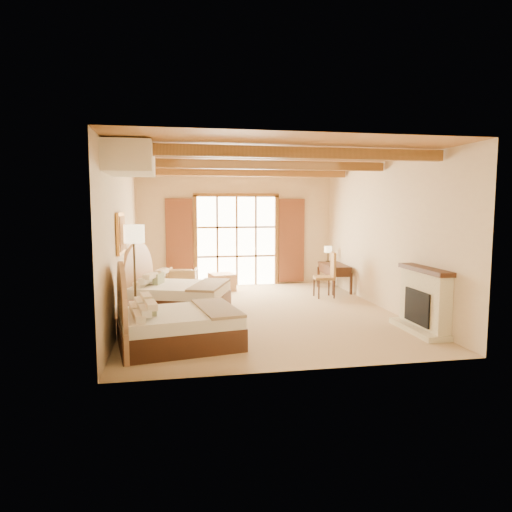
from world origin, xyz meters
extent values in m
plane|color=tan|center=(0.00, 0.00, 0.00)|extent=(7.00, 7.00, 0.00)
plane|color=beige|center=(0.00, 3.50, 1.60)|extent=(5.50, 0.00, 5.50)
plane|color=beige|center=(-2.75, 0.00, 1.60)|extent=(0.00, 7.00, 7.00)
plane|color=beige|center=(2.75, 0.00, 1.60)|extent=(0.00, 7.00, 7.00)
plane|color=#AC7939|center=(0.00, 0.00, 3.20)|extent=(7.00, 7.00, 0.00)
cube|color=white|center=(0.00, 3.46, 1.25)|extent=(2.20, 0.02, 2.50)
cube|color=brown|center=(-1.60, 3.43, 1.25)|extent=(0.75, 0.06, 2.40)
cube|color=brown|center=(1.60, 3.43, 1.25)|extent=(0.75, 0.06, 2.40)
cube|color=#F0E7C2|center=(2.62, -2.00, 0.55)|extent=(0.25, 1.30, 1.10)
cube|color=black|center=(2.55, -2.00, 0.45)|extent=(0.18, 0.80, 0.60)
cube|color=#F0E7C2|center=(2.53, -2.00, 0.05)|extent=(0.45, 1.40, 0.10)
cube|color=#3F2215|center=(2.61, -2.00, 1.12)|extent=(0.30, 1.40, 0.08)
cube|color=gold|center=(-2.71, -0.75, 1.75)|extent=(0.05, 0.95, 0.75)
cube|color=gold|center=(-2.68, -0.75, 1.75)|extent=(0.02, 0.82, 0.62)
cube|color=#FBEBC6|center=(-2.40, -2.00, 2.95)|extent=(0.70, 1.40, 0.45)
cube|color=#3F2215|center=(-1.71, -2.07, 0.18)|extent=(2.06, 1.69, 0.36)
cube|color=white|center=(-1.71, -2.07, 0.46)|extent=(2.02, 1.66, 0.20)
cube|color=#9B805D|center=(-1.08, -2.07, 0.57)|extent=(0.79, 1.50, 0.05)
cube|color=#919A6E|center=(-2.14, -2.07, 0.67)|extent=(0.17, 0.39, 0.22)
cube|color=#3F2215|center=(-1.67, 0.36, 0.19)|extent=(2.33, 2.04, 0.38)
cube|color=white|center=(-1.67, 0.36, 0.48)|extent=(2.28, 2.00, 0.21)
cube|color=#9B805D|center=(-1.01, 0.36, 0.60)|extent=(1.05, 1.61, 0.05)
cube|color=#919A6E|center=(-2.12, 0.36, 0.70)|extent=(0.24, 0.41, 0.23)
cube|color=#3F2215|center=(-2.46, -1.15, 0.27)|extent=(0.57, 0.57, 0.54)
cylinder|color=#3C301D|center=(-2.50, -0.54, 0.02)|extent=(0.27, 0.27, 0.03)
cylinder|color=#3C301D|center=(-2.50, -0.54, 0.83)|extent=(0.04, 0.04, 1.61)
cylinder|color=#FFEAAC|center=(-2.50, -0.54, 1.72)|extent=(0.40, 0.40, 0.33)
imported|color=#A58451|center=(-1.55, 2.40, 0.34)|extent=(0.83, 0.85, 0.68)
cube|color=#B57959|center=(-0.51, 2.71, 0.22)|extent=(0.73, 0.73, 0.44)
cube|color=#3F2215|center=(2.43, 2.11, 0.68)|extent=(0.66, 1.35, 0.05)
cube|color=#3F2215|center=(2.43, 2.11, 0.56)|extent=(0.63, 1.31, 0.21)
cube|color=#A97343|center=(1.87, 1.29, 0.49)|extent=(0.56, 0.56, 0.07)
cube|color=#A97343|center=(2.09, 1.29, 0.81)|extent=(0.13, 0.49, 0.60)
cylinder|color=#3C301D|center=(2.46, 2.70, 0.72)|extent=(0.13, 0.13, 0.02)
cylinder|color=#3C301D|center=(2.46, 2.70, 0.87)|extent=(0.03, 0.03, 0.30)
cylinder|color=#FFEAAC|center=(2.46, 2.70, 1.05)|extent=(0.22, 0.22, 0.17)
camera|label=1|loc=(-1.78, -9.32, 2.23)|focal=32.00mm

